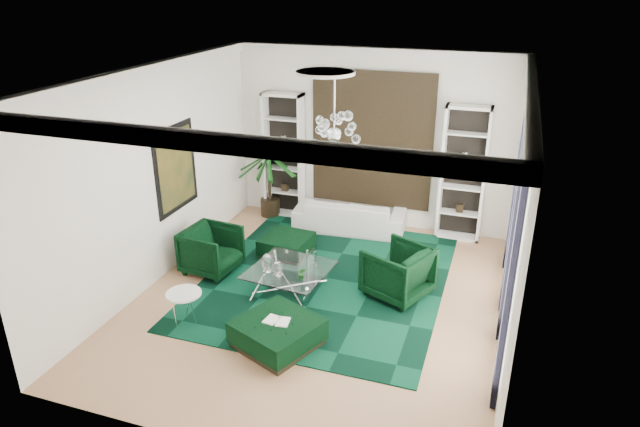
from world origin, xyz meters
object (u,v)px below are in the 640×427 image
(armchair_left, at_px, (211,250))
(palm, at_px, (269,166))
(armchair_right, at_px, (398,272))
(coffee_table, at_px, (290,280))
(sofa, at_px, (350,215))
(ottoman_front, at_px, (278,333))
(ottoman_side, at_px, (287,246))
(side_table, at_px, (185,308))

(armchair_left, bearing_deg, palm, 6.63)
(armchair_right, xyz_separation_m, coffee_table, (-1.79, -0.49, -0.23))
(sofa, height_order, ottoman_front, sofa)
(sofa, height_order, armchair_left, armchair_left)
(armchair_left, distance_m, ottoman_side, 1.52)
(sofa, bearing_deg, ottoman_front, 87.77)
(ottoman_side, height_order, ottoman_front, ottoman_front)
(coffee_table, bearing_deg, side_table, -130.10)
(ottoman_side, bearing_deg, side_table, -102.99)
(ottoman_front, bearing_deg, side_table, 176.73)
(ottoman_side, height_order, side_table, side_table)
(armchair_right, relative_size, ottoman_side, 1.11)
(armchair_right, xyz_separation_m, ottoman_side, (-2.36, 0.81, -0.25))
(ottoman_side, bearing_deg, armchair_right, -18.90)
(armchair_left, relative_size, ottoman_front, 0.87)
(armchair_left, relative_size, side_table, 1.69)
(armchair_right, relative_size, coffee_table, 0.77)
(ottoman_front, bearing_deg, ottoman_side, 109.22)
(armchair_left, height_order, coffee_table, armchair_left)
(sofa, relative_size, armchair_right, 2.37)
(ottoman_side, distance_m, ottoman_front, 2.99)
(sofa, relative_size, side_table, 4.23)
(ottoman_side, bearing_deg, coffee_table, -65.95)
(sofa, height_order, palm, palm)
(coffee_table, relative_size, ottoman_front, 1.20)
(side_table, distance_m, palm, 4.61)
(sofa, distance_m, ottoman_front, 4.37)
(ottoman_side, distance_m, palm, 2.30)
(armchair_left, relative_size, palm, 0.40)
(armchair_right, height_order, ottoman_front, armchair_right)
(sofa, xyz_separation_m, coffee_table, (-0.26, -2.84, -0.12))
(armchair_left, height_order, ottoman_side, armchair_left)
(armchair_right, distance_m, side_table, 3.57)
(sofa, distance_m, armchair_right, 2.80)
(palm, bearing_deg, side_table, -83.91)
(armchair_right, distance_m, ottoman_front, 2.46)
(armchair_right, height_order, palm, palm)
(armchair_left, distance_m, palm, 2.92)
(armchair_right, relative_size, ottoman_front, 0.92)
(sofa, height_order, side_table, sofa)
(coffee_table, xyz_separation_m, ottoman_front, (0.41, -1.53, -0.01))
(armchair_right, relative_size, side_table, 1.78)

